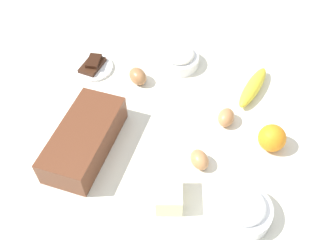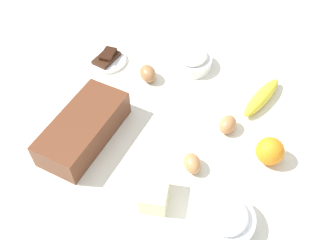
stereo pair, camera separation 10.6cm
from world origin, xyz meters
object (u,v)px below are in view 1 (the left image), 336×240
butter_block (169,194)px  egg_near_butter (199,160)px  flour_bowl (179,58)px  egg_beside_bowl (138,76)px  sugar_bowl (243,210)px  orange_fruit (272,138)px  egg_loose (226,117)px  loaf_pan (84,138)px  banana (253,87)px  chocolate_plate (93,66)px

butter_block → egg_near_butter: 0.13m
flour_bowl → egg_beside_bowl: size_ratio=1.90×
sugar_bowl → orange_fruit: (0.22, -0.07, 0.01)m
egg_loose → egg_near_butter: bearing=159.8°
orange_fruit → loaf_pan: bearing=100.5°
butter_block → egg_loose: size_ratio=1.45×
sugar_bowl → egg_beside_bowl: (0.40, 0.35, -0.01)m
egg_loose → flour_bowl: bearing=37.6°
egg_beside_bowl → egg_loose: (-0.12, -0.29, -0.00)m
egg_loose → egg_beside_bowl: bearing=67.3°
flour_bowl → sugar_bowl: sugar_bowl is taller
banana → egg_near_butter: 0.32m
loaf_pan → orange_fruit: (0.09, -0.49, -0.00)m
banana → egg_loose: bearing=152.6°
egg_loose → chocolate_plate: 0.47m
orange_fruit → egg_beside_bowl: orange_fruit is taller
banana → orange_fruit: orange_fruit is taller
orange_fruit → egg_near_butter: orange_fruit is taller
sugar_bowl → orange_fruit: bearing=-16.5°
egg_near_butter → egg_beside_bowl: (0.28, 0.23, 0.00)m
flour_bowl → chocolate_plate: bearing=104.1°
loaf_pan → egg_beside_bowl: size_ratio=4.32×
butter_block → egg_beside_bowl: (0.39, 0.17, -0.01)m
sugar_bowl → chocolate_plate: 0.67m
egg_loose → chocolate_plate: size_ratio=0.48×
egg_near_butter → egg_loose: 0.17m
flour_bowl → egg_beside_bowl: flour_bowl is taller
loaf_pan → butter_block: bearing=-107.3°
banana → butter_block: butter_block is taller
banana → egg_loose: 0.16m
egg_near_butter → chocolate_plate: (0.31, 0.39, -0.01)m
butter_block → sugar_bowl: bearing=-93.6°
flour_bowl → egg_loose: 0.28m
loaf_pan → egg_loose: size_ratio=4.77×
sugar_bowl → chocolate_plate: size_ratio=1.06×
egg_near_butter → orange_fruit: bearing=-63.3°
flour_bowl → egg_near_butter: 0.40m
sugar_bowl → egg_beside_bowl: size_ratio=2.02×
egg_loose → orange_fruit: bearing=-116.7°
butter_block → egg_beside_bowl: size_ratio=1.32×
flour_bowl → egg_loose: (-0.22, -0.17, -0.01)m
banana → butter_block: (-0.41, 0.19, 0.01)m
sugar_bowl → egg_beside_bowl: 0.53m
loaf_pan → egg_near_butter: size_ratio=4.80×
banana → egg_beside_bowl: bearing=93.1°
loaf_pan → egg_near_butter: 0.31m
orange_fruit → sugar_bowl: bearing=163.5°
egg_beside_bowl → chocolate_plate: (0.03, 0.16, -0.01)m
sugar_bowl → orange_fruit: size_ratio=1.84×
butter_block → egg_beside_bowl: butter_block is taller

